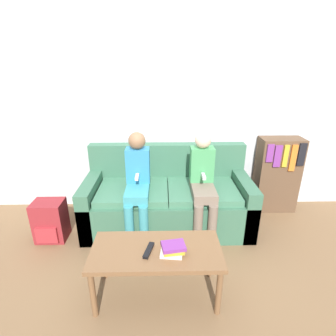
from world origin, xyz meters
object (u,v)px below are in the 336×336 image
(couch, at_px, (168,200))
(person_right, at_px, (203,181))
(person_left, at_px, (138,181))
(coffee_table, at_px, (156,255))
(tv_remote, at_px, (149,250))
(bookshelf, at_px, (277,175))
(backpack, at_px, (50,221))

(couch, height_order, person_right, person_right)
(person_right, bearing_deg, person_left, 179.82)
(couch, bearing_deg, coffee_table, -96.01)
(tv_remote, bearing_deg, bookshelf, 56.13)
(person_left, bearing_deg, bookshelf, 16.72)
(tv_remote, bearing_deg, backpack, 158.46)
(couch, distance_m, tv_remote, 1.06)
(person_left, bearing_deg, person_right, -0.18)
(person_right, bearing_deg, coffee_table, -119.30)
(coffee_table, distance_m, tv_remote, 0.09)
(coffee_table, relative_size, backpack, 2.26)
(tv_remote, bearing_deg, coffee_table, 39.55)
(person_left, xyz_separation_m, person_right, (0.66, -0.00, -0.01))
(coffee_table, relative_size, tv_remote, 5.62)
(person_left, height_order, tv_remote, person_left)
(couch, xyz_separation_m, person_right, (0.35, -0.19, 0.32))
(couch, xyz_separation_m, person_left, (-0.31, -0.19, 0.33))
(coffee_table, bearing_deg, couch, 83.99)
(person_left, xyz_separation_m, tv_remote, (0.15, -0.85, -0.17))
(person_right, xyz_separation_m, backpack, (-1.58, -0.08, -0.40))
(coffee_table, bearing_deg, person_right, 60.70)
(bookshelf, bearing_deg, person_left, -163.28)
(couch, relative_size, bookshelf, 1.95)
(backpack, bearing_deg, coffee_table, -33.59)
(coffee_table, relative_size, bookshelf, 1.06)
(person_right, distance_m, bookshelf, 1.12)
(couch, relative_size, person_right, 1.65)
(backpack, bearing_deg, couch, 12.61)
(coffee_table, relative_size, person_right, 0.90)
(couch, xyz_separation_m, backpack, (-1.22, -0.27, -0.08))
(tv_remote, xyz_separation_m, backpack, (-1.06, 0.77, -0.23))
(coffee_table, height_order, person_right, person_right)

